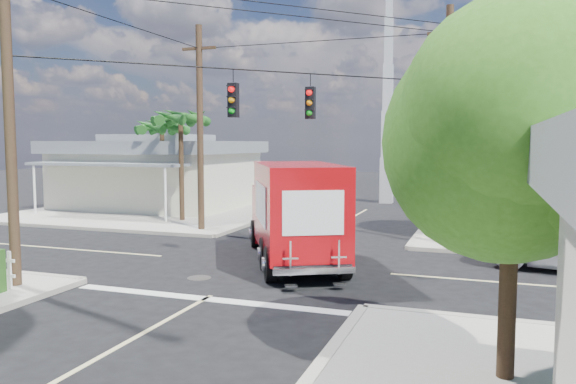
% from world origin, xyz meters
% --- Properties ---
extents(ground, '(120.00, 120.00, 0.00)m').
position_xyz_m(ground, '(0.00, 0.00, 0.00)').
color(ground, black).
rests_on(ground, ground).
extents(sidewalk_nw, '(14.12, 14.12, 0.14)m').
position_xyz_m(sidewalk_nw, '(-10.88, 10.88, 0.07)').
color(sidewalk_nw, '#A6A096').
rests_on(sidewalk_nw, ground).
extents(road_markings, '(32.00, 32.00, 0.01)m').
position_xyz_m(road_markings, '(0.00, -1.47, 0.01)').
color(road_markings, beige).
rests_on(road_markings, ground).
extents(building_nw, '(10.80, 10.20, 4.30)m').
position_xyz_m(building_nw, '(-12.00, 12.46, 2.22)').
color(building_nw, beige).
rests_on(building_nw, sidewalk_nw).
extents(radio_tower, '(0.80, 0.80, 17.00)m').
position_xyz_m(radio_tower, '(0.50, 20.00, 5.64)').
color(radio_tower, silver).
rests_on(radio_tower, ground).
extents(tree_ne_front, '(4.21, 4.14, 6.66)m').
position_xyz_m(tree_ne_front, '(7.21, 6.76, 4.77)').
color(tree_ne_front, '#422D1C').
rests_on(tree_ne_front, sidewalk_ne).
extents(tree_ne_back, '(3.77, 3.66, 5.82)m').
position_xyz_m(tree_ne_back, '(9.81, 8.96, 4.19)').
color(tree_ne_back, '#422D1C').
rests_on(tree_ne_back, sidewalk_ne).
extents(tree_se, '(3.67, 3.54, 5.62)m').
position_xyz_m(tree_se, '(7.01, -7.24, 4.04)').
color(tree_se, '#422D1C').
rests_on(tree_se, sidewalk_se).
extents(palm_nw_front, '(3.01, 3.08, 5.59)m').
position_xyz_m(palm_nw_front, '(-7.50, 7.50, 5.04)').
color(palm_nw_front, '#422D1C').
rests_on(palm_nw_front, sidewalk_nw).
extents(palm_nw_back, '(3.01, 3.08, 5.19)m').
position_xyz_m(palm_nw_back, '(-9.50, 9.00, 4.67)').
color(palm_nw_back, '#422D1C').
rests_on(palm_nw_back, sidewalk_nw).
extents(utility_poles, '(12.00, 10.68, 9.00)m').
position_xyz_m(utility_poles, '(-1.58, 1.60, 4.67)').
color(utility_poles, '#473321').
rests_on(utility_poles, ground).
extents(vending_boxes, '(1.90, 0.50, 1.10)m').
position_xyz_m(vending_boxes, '(6.50, 6.20, 0.69)').
color(vending_boxes, '#A40C10').
rests_on(vending_boxes, sidewalk_ne).
extents(delivery_truck, '(5.43, 7.74, 3.28)m').
position_xyz_m(delivery_truck, '(0.70, 0.67, 1.67)').
color(delivery_truck, black).
rests_on(delivery_truck, ground).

